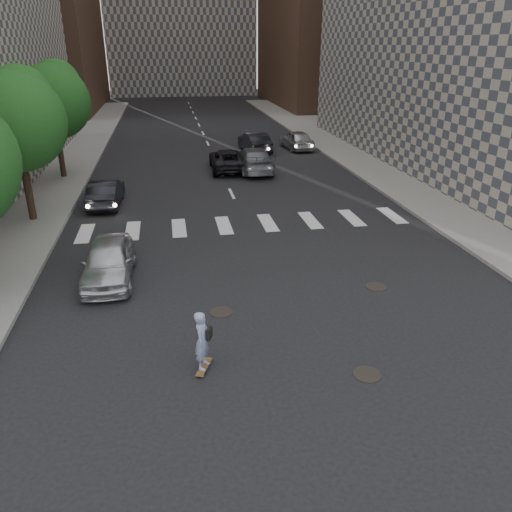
{
  "coord_description": "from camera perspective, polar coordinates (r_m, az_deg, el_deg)",
  "views": [
    {
      "loc": [
        -3.26,
        -12.0,
        7.51
      ],
      "look_at": [
        -0.73,
        2.31,
        1.3
      ],
      "focal_mm": 35.0,
      "sensor_mm": 36.0,
      "label": 1
    }
  ],
  "objects": [
    {
      "name": "sidewalk_right",
      "position": [
        37.35,
        18.92,
        10.44
      ],
      "size": [
        13.0,
        80.0,
        0.15
      ],
      "primitive_type": "cube",
      "color": "gray",
      "rests_on": "ground"
    },
    {
      "name": "traffic_car_a",
      "position": [
        26.12,
        -16.77,
        6.94
      ],
      "size": [
        1.57,
        4.01,
        1.3
      ],
      "primitive_type": "imported",
      "rotation": [
        0.0,
        0.0,
        3.09
      ],
      "color": "black",
      "rests_on": "ground"
    },
    {
      "name": "silver_sedan",
      "position": [
        17.68,
        -16.5,
        -0.56
      ],
      "size": [
        1.67,
        4.06,
        1.38
      ],
      "primitive_type": "imported",
      "rotation": [
        0.0,
        0.0,
        -0.01
      ],
      "color": "silver",
      "rests_on": "ground"
    },
    {
      "name": "traffic_car_b",
      "position": [
        32.03,
        -0.29,
        10.96
      ],
      "size": [
        2.1,
        5.16,
        1.5
      ],
      "primitive_type": "imported",
      "rotation": [
        0.0,
        0.0,
        3.14
      ],
      "color": "slate",
      "rests_on": "ground"
    },
    {
      "name": "traffic_car_e",
      "position": [
        37.97,
        -0.14,
        12.86
      ],
      "size": [
        1.99,
        4.56,
        1.46
      ],
      "primitive_type": "imported",
      "rotation": [
        0.0,
        0.0,
        3.25
      ],
      "color": "black",
      "rests_on": "ground"
    },
    {
      "name": "traffic_car_c",
      "position": [
        32.39,
        -3.21,
        10.92
      ],
      "size": [
        2.36,
        4.88,
        1.34
      ],
      "primitive_type": "imported",
      "rotation": [
        0.0,
        0.0,
        3.11
      ],
      "color": "black",
      "rests_on": "ground"
    },
    {
      "name": "manhole_c",
      "position": [
        17.19,
        13.56,
        -3.43
      ],
      "size": [
        0.7,
        0.7,
        0.02
      ],
      "primitive_type": "cylinder",
      "color": "black",
      "rests_on": "ground"
    },
    {
      "name": "traffic_car_d",
      "position": [
        39.24,
        4.64,
        13.11
      ],
      "size": [
        2.11,
        4.37,
        1.44
      ],
      "primitive_type": "imported",
      "rotation": [
        0.0,
        0.0,
        3.24
      ],
      "color": "silver",
      "rests_on": "ground"
    },
    {
      "name": "tree_c",
      "position": [
        31.87,
        -22.15,
        16.39
      ],
      "size": [
        4.2,
        4.2,
        6.6
      ],
      "color": "#382619",
      "rests_on": "sidewalk_left"
    },
    {
      "name": "tree_b",
      "position": [
        24.12,
        -25.67,
        14.15
      ],
      "size": [
        4.2,
        4.2,
        6.6
      ],
      "color": "#382619",
      "rests_on": "sidewalk_left"
    },
    {
      "name": "manhole_a",
      "position": [
        12.9,
        12.58,
        -13.06
      ],
      "size": [
        0.7,
        0.7,
        0.02
      ],
      "primitive_type": "cylinder",
      "color": "black",
      "rests_on": "ground"
    },
    {
      "name": "ground",
      "position": [
        14.53,
        4.47,
        -8.06
      ],
      "size": [
        160.0,
        160.0,
        0.0
      ],
      "primitive_type": "plane",
      "color": "black",
      "rests_on": "ground"
    },
    {
      "name": "skateboarder",
      "position": [
        12.38,
        -6.11,
        -9.57
      ],
      "size": [
        0.55,
        0.83,
        1.62
      ],
      "rotation": [
        0.0,
        0.0,
        -0.39
      ],
      "color": "brown",
      "rests_on": "ground"
    },
    {
      "name": "manhole_b",
      "position": [
        15.23,
        -4.01,
        -6.41
      ],
      "size": [
        0.7,
        0.7,
        0.02
      ],
      "primitive_type": "cylinder",
      "color": "black",
      "rests_on": "ground"
    }
  ]
}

